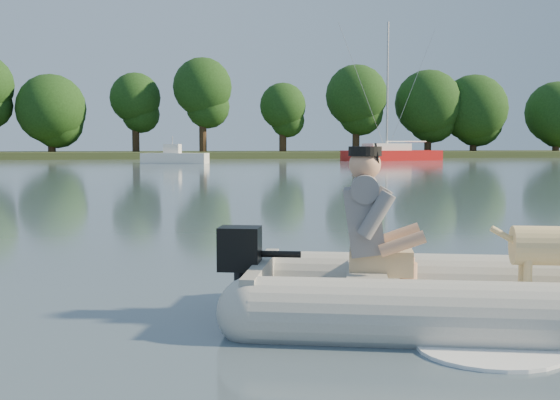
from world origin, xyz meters
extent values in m
plane|color=slate|center=(0.00, 0.00, 0.00)|extent=(160.00, 160.00, 0.00)
cube|color=#47512D|center=(0.00, 62.00, 0.25)|extent=(160.00, 12.00, 0.70)
cylinder|color=#332316|center=(-9.90, 61.33, 1.47)|extent=(0.70, 0.70, 2.94)
sphere|color=#1F4918|center=(-9.90, 61.33, 4.49)|extent=(6.27, 6.27, 6.27)
cylinder|color=#332316|center=(-2.42, 61.95, 1.84)|extent=(0.70, 0.70, 3.67)
sphere|color=#1F4918|center=(-2.42, 61.95, 5.61)|extent=(4.69, 4.69, 4.69)
cylinder|color=#332316|center=(3.70, 60.15, 2.15)|extent=(0.70, 0.70, 4.29)
sphere|color=#1F4918|center=(3.70, 60.15, 6.56)|extent=(5.43, 5.43, 5.43)
cylinder|color=#332316|center=(11.30, 60.43, 1.61)|extent=(0.70, 0.70, 3.21)
sphere|color=#1F4918|center=(11.30, 60.43, 4.91)|extent=(4.41, 4.41, 4.41)
cylinder|color=#332316|center=(18.70, 61.04, 1.97)|extent=(0.70, 0.70, 3.94)
sphere|color=#1F4918|center=(18.70, 61.04, 6.02)|extent=(6.03, 6.03, 6.03)
cylinder|color=#332316|center=(26.27, 61.31, 1.76)|extent=(0.70, 0.70, 3.52)
sphere|color=#1F4918|center=(26.27, 61.31, 5.37)|extent=(6.68, 6.68, 6.68)
cylinder|color=#332316|center=(31.05, 61.08, 1.61)|extent=(0.70, 0.70, 3.21)
sphere|color=#1F4918|center=(31.05, 61.08, 4.91)|extent=(6.79, 6.79, 6.79)
cylinder|color=#332316|center=(40.05, 60.78, 1.48)|extent=(0.70, 0.70, 2.96)
sphere|color=#1F4918|center=(40.05, 60.78, 4.53)|extent=(6.40, 6.40, 6.40)
cube|color=red|center=(17.95, 48.56, 0.30)|extent=(8.44, 4.11, 1.01)
cube|color=white|center=(17.45, 48.45, 1.06)|extent=(3.85, 2.54, 0.61)
cylinder|color=#A5A5AA|center=(17.45, 48.45, 5.88)|extent=(0.16, 0.16, 10.13)
camera|label=1|loc=(-1.34, -5.18, 1.37)|focal=45.00mm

